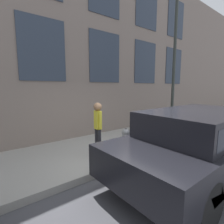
% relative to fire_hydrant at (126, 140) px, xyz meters
% --- Properties ---
extents(ground_plane, '(80.00, 80.00, 0.00)m').
position_rel_fire_hydrant_xyz_m(ground_plane, '(-0.57, 0.37, -0.56)').
color(ground_plane, '#47474C').
extents(sidewalk, '(2.98, 60.00, 0.17)m').
position_rel_fire_hydrant_xyz_m(sidewalk, '(0.92, 0.37, -0.47)').
color(sidewalk, '#9E9B93').
rests_on(sidewalk, ground_plane).
extents(building_facade, '(0.33, 40.00, 8.11)m').
position_rel_fire_hydrant_xyz_m(building_facade, '(2.56, 0.37, 3.51)').
color(building_facade, gray).
rests_on(building_facade, ground_plane).
extents(fire_hydrant, '(0.34, 0.45, 0.74)m').
position_rel_fire_hydrant_xyz_m(fire_hydrant, '(0.00, 0.00, 0.00)').
color(fire_hydrant, gray).
rests_on(fire_hydrant, sidewalk).
extents(person, '(0.38, 0.25, 1.58)m').
position_rel_fire_hydrant_xyz_m(person, '(0.46, 0.75, 0.57)').
color(person, '#232328').
rests_on(person, sidewalk).
extents(parked_truck_charcoal_near, '(2.08, 4.82, 1.66)m').
position_rel_fire_hydrant_xyz_m(parked_truck_charcoal_near, '(-2.00, -0.53, 0.43)').
color(parked_truck_charcoal_near, black).
rests_on(parked_truck_charcoal_near, ground_plane).
extents(street_lamp, '(0.36, 0.36, 6.29)m').
position_rel_fire_hydrant_xyz_m(street_lamp, '(0.27, -2.94, 3.47)').
color(street_lamp, '#2D332D').
rests_on(street_lamp, sidewalk).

